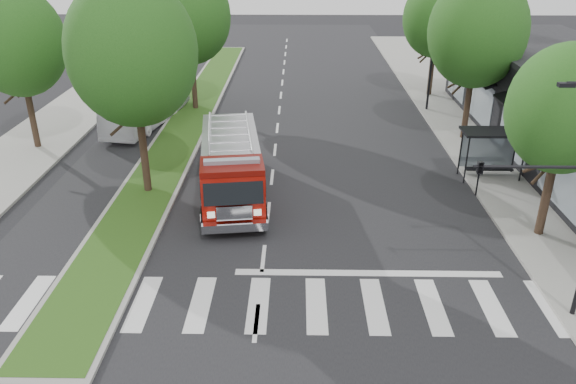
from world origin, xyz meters
name	(u,v)px	position (x,y,z in m)	size (l,w,h in m)	color
ground	(263,258)	(0.00, 0.00, 0.00)	(140.00, 140.00, 0.00)	black
sidewalk_right	(500,163)	(12.50, 10.00, 0.07)	(5.00, 80.00, 0.15)	gray
sidewalk_left	(14,160)	(-14.50, 10.00, 0.07)	(5.00, 80.00, 0.15)	gray
median	(191,117)	(-6.00, 18.00, 0.08)	(3.00, 50.00, 0.15)	gray
bus_shelter	(492,141)	(11.20, 8.15, 2.04)	(3.20, 1.60, 2.61)	black
tree_right_near	(565,110)	(11.50, 2.00, 5.51)	(4.40, 4.40, 8.05)	black
tree_right_mid	(478,32)	(11.50, 14.00, 6.49)	(5.60, 5.60, 9.72)	black
tree_right_far	(437,18)	(11.50, 24.00, 5.84)	(5.00, 5.00, 8.73)	black
tree_median_near	(132,53)	(-6.00, 6.00, 6.81)	(5.80, 5.80, 10.16)	black
tree_median_far	(189,16)	(-6.00, 20.00, 6.49)	(5.60, 5.60, 9.72)	black
tree_left_mid	(17,42)	(-14.00, 12.00, 6.16)	(5.20, 5.20, 9.16)	black
streetlight_right_near	(575,190)	(9.61, -3.50, 4.67)	(4.08, 0.22, 8.00)	black
streetlight_right_far	(431,47)	(10.35, 20.00, 4.48)	(2.11, 0.20, 8.00)	black
fire_engine	(231,166)	(-1.83, 5.77, 1.51)	(3.90, 9.35, 3.15)	#5E0A05
city_bus	(148,103)	(-8.59, 16.96, 1.34)	(2.25, 9.63, 2.68)	white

